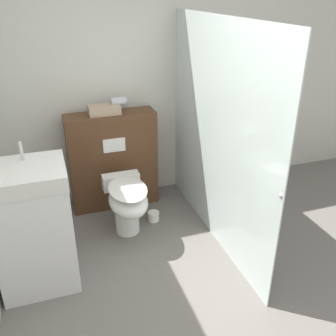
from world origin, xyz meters
TOP-DOWN VIEW (x-y plane):
  - ground_plane at (0.00, 0.00)m, footprint 12.00×12.00m
  - wall_back at (0.00, 2.14)m, footprint 8.00×0.06m
  - partition_panel at (-0.36, 1.92)m, footprint 0.90×0.27m
  - shower_glass at (0.41, 1.10)m, footprint 0.04×2.02m
  - toilet at (-0.36, 1.32)m, footprint 0.36×0.62m
  - sink_vanity at (-1.16, 0.93)m, footprint 0.57×0.51m
  - hair_drier at (-0.25, 1.94)m, footprint 0.17×0.09m
  - folded_towel at (-0.41, 1.91)m, footprint 0.30×0.17m
  - spare_toilet_roll at (-0.06, 1.46)m, footprint 0.12×0.12m

SIDE VIEW (x-z plane):
  - ground_plane at x=0.00m, z-range 0.00..0.00m
  - spare_toilet_roll at x=-0.06m, z-range 0.00..0.09m
  - toilet at x=-0.36m, z-range 0.08..0.62m
  - sink_vanity at x=-1.16m, z-range -0.07..1.08m
  - partition_panel at x=-0.36m, z-range 0.00..1.02m
  - shower_glass at x=0.41m, z-range 0.00..1.96m
  - folded_towel at x=-0.41m, z-range 1.02..1.11m
  - hair_drier at x=-0.25m, z-range 1.05..1.20m
  - wall_back at x=0.00m, z-range 0.00..2.50m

